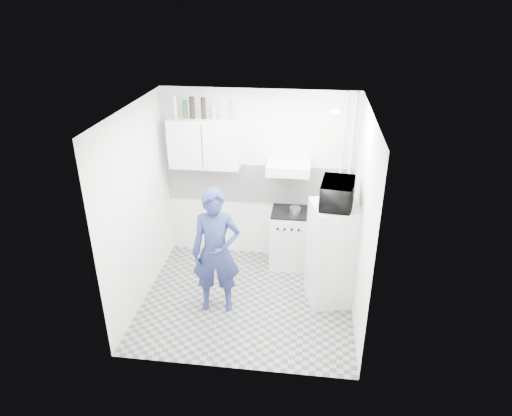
# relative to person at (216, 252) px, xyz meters

# --- Properties ---
(floor) EXTENTS (2.80, 2.80, 0.00)m
(floor) POSITION_rel_person_xyz_m (0.36, 0.19, -0.84)
(floor) COLOR gray
(floor) RESTS_ON ground
(ceiling) EXTENTS (2.80, 2.80, 0.00)m
(ceiling) POSITION_rel_person_xyz_m (0.36, 0.19, 1.76)
(ceiling) COLOR white
(ceiling) RESTS_ON wall_back
(wall_back) EXTENTS (2.80, 0.00, 2.80)m
(wall_back) POSITION_rel_person_xyz_m (0.36, 1.44, 0.46)
(wall_back) COLOR white
(wall_back) RESTS_ON floor
(wall_left) EXTENTS (0.00, 2.60, 2.60)m
(wall_left) POSITION_rel_person_xyz_m (-1.04, 0.19, 0.46)
(wall_left) COLOR white
(wall_left) RESTS_ON floor
(wall_right) EXTENTS (0.00, 2.60, 2.60)m
(wall_right) POSITION_rel_person_xyz_m (1.76, 0.19, 0.46)
(wall_right) COLOR white
(wall_right) RESTS_ON floor
(person) EXTENTS (0.66, 0.48, 1.69)m
(person) POSITION_rel_person_xyz_m (0.00, 0.00, 0.00)
(person) COLOR navy
(person) RESTS_ON floor
(stove) EXTENTS (0.54, 0.54, 0.86)m
(stove) POSITION_rel_person_xyz_m (0.85, 1.19, -0.41)
(stove) COLOR silver
(stove) RESTS_ON floor
(fridge) EXTENTS (0.71, 0.71, 1.40)m
(fridge) POSITION_rel_person_xyz_m (1.46, 0.38, -0.14)
(fridge) COLOR white
(fridge) RESTS_ON floor
(stove_top) EXTENTS (0.52, 0.52, 0.03)m
(stove_top) POSITION_rel_person_xyz_m (0.85, 1.19, 0.03)
(stove_top) COLOR black
(stove_top) RESTS_ON stove
(saucepan) EXTENTS (0.16, 0.16, 0.09)m
(saucepan) POSITION_rel_person_xyz_m (0.93, 1.12, 0.10)
(saucepan) COLOR silver
(saucepan) RESTS_ON stove_top
(microwave) EXTENTS (0.62, 0.45, 0.32)m
(microwave) POSITION_rel_person_xyz_m (1.46, 0.38, 0.72)
(microwave) COLOR black
(microwave) RESTS_ON fridge
(bottle_a) EXTENTS (0.07, 0.07, 0.31)m
(bottle_a) POSITION_rel_person_xyz_m (-0.78, 1.26, 1.51)
(bottle_a) COLOR silver
(bottle_a) RESTS_ON upper_cabinet
(bottle_b) EXTENTS (0.06, 0.06, 0.24)m
(bottle_b) POSITION_rel_person_xyz_m (-0.64, 1.26, 1.48)
(bottle_b) COLOR #144C1E
(bottle_b) RESTS_ON upper_cabinet
(bottle_c) EXTENTS (0.07, 0.07, 0.30)m
(bottle_c) POSITION_rel_person_xyz_m (-0.54, 1.26, 1.50)
(bottle_c) COLOR black
(bottle_c) RESTS_ON upper_cabinet
(bottle_d) EXTENTS (0.07, 0.07, 0.29)m
(bottle_d) POSITION_rel_person_xyz_m (-0.38, 1.26, 1.50)
(bottle_d) COLOR black
(bottle_d) RESTS_ON upper_cabinet
(canister_a) EXTENTS (0.08, 0.08, 0.20)m
(canister_a) POSITION_rel_person_xyz_m (-0.25, 1.26, 1.46)
(canister_a) COLOR silver
(canister_a) RESTS_ON upper_cabinet
(bottle_e) EXTENTS (0.07, 0.07, 0.26)m
(bottle_e) POSITION_rel_person_xyz_m (0.01, 1.26, 1.49)
(bottle_e) COLOR silver
(bottle_e) RESTS_ON upper_cabinet
(upper_cabinet) EXTENTS (1.00, 0.35, 0.70)m
(upper_cabinet) POSITION_rel_person_xyz_m (-0.39, 1.26, 1.01)
(upper_cabinet) COLOR white
(upper_cabinet) RESTS_ON wall_back
(range_hood) EXTENTS (0.60, 0.50, 0.14)m
(range_hood) POSITION_rel_person_xyz_m (0.81, 1.19, 0.73)
(range_hood) COLOR silver
(range_hood) RESTS_ON wall_back
(backsplash) EXTENTS (2.74, 0.03, 0.60)m
(backsplash) POSITION_rel_person_xyz_m (0.36, 1.42, 0.36)
(backsplash) COLOR white
(backsplash) RESTS_ON wall_back
(pipe_a) EXTENTS (0.05, 0.05, 2.60)m
(pipe_a) POSITION_rel_person_xyz_m (1.66, 1.36, 0.46)
(pipe_a) COLOR silver
(pipe_a) RESTS_ON floor
(pipe_b) EXTENTS (0.04, 0.04, 2.60)m
(pipe_b) POSITION_rel_person_xyz_m (1.54, 1.36, 0.46)
(pipe_b) COLOR silver
(pipe_b) RESTS_ON floor
(ceiling_spot_fixture) EXTENTS (0.10, 0.10, 0.02)m
(ceiling_spot_fixture) POSITION_rel_person_xyz_m (1.36, 0.39, 1.73)
(ceiling_spot_fixture) COLOR white
(ceiling_spot_fixture) RESTS_ON ceiling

